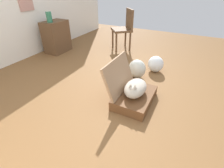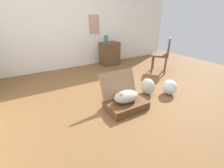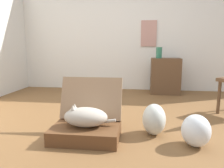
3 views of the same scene
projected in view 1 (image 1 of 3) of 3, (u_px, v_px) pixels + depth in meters
ground_plane at (112, 83)px, 2.78m from camera, size 7.68×7.68×0.00m
suitcase_base at (135, 98)px, 2.31m from camera, size 0.68×0.47×0.14m
suitcase_lid at (119, 75)px, 2.25m from camera, size 0.68×0.20×0.45m
cat at (135, 88)px, 2.22m from camera, size 0.52×0.28×0.22m
plastic_bag_white at (137, 69)px, 2.86m from camera, size 0.25×0.30×0.33m
plastic_bag_clear at (156, 64)px, 3.06m from camera, size 0.27×0.29×0.30m
side_table at (57, 37)px, 3.86m from camera, size 0.57×0.38×0.71m
vase_tall at (49, 17)px, 3.49m from camera, size 0.11×0.11×0.22m
chair at (124, 28)px, 3.91m from camera, size 0.62×0.62×0.94m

